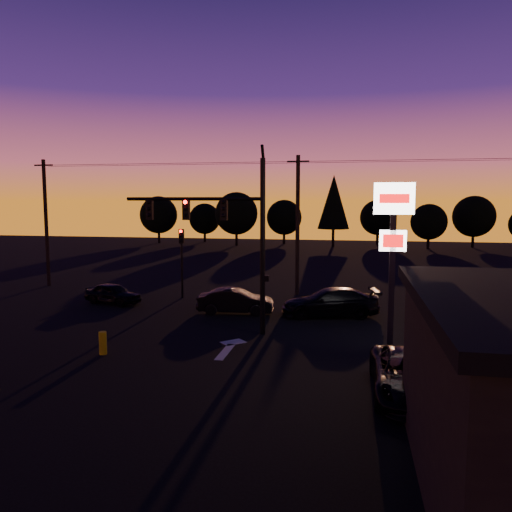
# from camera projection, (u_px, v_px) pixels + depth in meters

# --- Properties ---
(ground) EXTENTS (120.00, 120.00, 0.00)m
(ground) POSITION_uv_depth(u_px,v_px,m) (206.00, 359.00, 19.39)
(ground) COLOR black
(ground) RESTS_ON ground
(lane_arrow) EXTENTS (1.20, 3.10, 0.01)m
(lane_arrow) POSITION_uv_depth(u_px,v_px,m) (229.00, 347.00, 20.92)
(lane_arrow) COLOR beige
(lane_arrow) RESTS_ON ground
(traffic_signal_mast) EXTENTS (6.79, 0.52, 8.58)m
(traffic_signal_mast) POSITION_uv_depth(u_px,v_px,m) (228.00, 227.00, 22.76)
(traffic_signal_mast) COLOR black
(traffic_signal_mast) RESTS_ON ground
(secondary_signal) EXTENTS (0.30, 0.31, 4.35)m
(secondary_signal) POSITION_uv_depth(u_px,v_px,m) (182.00, 253.00, 31.22)
(secondary_signal) COLOR black
(secondary_signal) RESTS_ON ground
(pylon_sign) EXTENTS (1.50, 0.28, 6.80)m
(pylon_sign) POSITION_uv_depth(u_px,v_px,m) (393.00, 232.00, 18.99)
(pylon_sign) COLOR black
(pylon_sign) RESTS_ON ground
(utility_pole_0) EXTENTS (1.40, 0.26, 9.00)m
(utility_pole_0) POSITION_uv_depth(u_px,v_px,m) (46.00, 222.00, 35.55)
(utility_pole_0) COLOR black
(utility_pole_0) RESTS_ON ground
(utility_pole_1) EXTENTS (1.40, 0.26, 9.00)m
(utility_pole_1) POSITION_uv_depth(u_px,v_px,m) (298.00, 224.00, 32.16)
(utility_pole_1) COLOR black
(utility_pole_1) RESTS_ON ground
(power_wires) EXTENTS (36.00, 1.22, 0.07)m
(power_wires) POSITION_uv_depth(u_px,v_px,m) (298.00, 162.00, 31.72)
(power_wires) COLOR black
(power_wires) RESTS_ON ground
(bollard) EXTENTS (0.31, 0.31, 0.92)m
(bollard) POSITION_uv_depth(u_px,v_px,m) (103.00, 343.00, 19.91)
(bollard) COLOR #CCC90B
(bollard) RESTS_ON ground
(tree_0) EXTENTS (5.36, 5.36, 6.74)m
(tree_0) POSITION_uv_depth(u_px,v_px,m) (159.00, 215.00, 71.87)
(tree_0) COLOR black
(tree_0) RESTS_ON ground
(tree_1) EXTENTS (4.54, 4.54, 5.71)m
(tree_1) POSITION_uv_depth(u_px,v_px,m) (205.00, 219.00, 73.74)
(tree_1) COLOR black
(tree_1) RESTS_ON ground
(tree_2) EXTENTS (5.77, 5.78, 7.26)m
(tree_2) POSITION_uv_depth(u_px,v_px,m) (236.00, 213.00, 67.63)
(tree_2) COLOR black
(tree_2) RESTS_ON ground
(tree_3) EXTENTS (4.95, 4.95, 6.22)m
(tree_3) POSITION_uv_depth(u_px,v_px,m) (284.00, 217.00, 70.47)
(tree_3) COLOR black
(tree_3) RESTS_ON ground
(tree_4) EXTENTS (4.18, 4.18, 9.50)m
(tree_4) POSITION_uv_depth(u_px,v_px,m) (334.00, 202.00, 65.98)
(tree_4) COLOR black
(tree_4) RESTS_ON ground
(tree_5) EXTENTS (4.95, 4.95, 6.22)m
(tree_5) POSITION_uv_depth(u_px,v_px,m) (378.00, 218.00, 69.98)
(tree_5) COLOR black
(tree_5) RESTS_ON ground
(tree_6) EXTENTS (4.54, 4.54, 5.71)m
(tree_6) POSITION_uv_depth(u_px,v_px,m) (429.00, 222.00, 63.03)
(tree_6) COLOR black
(tree_6) RESTS_ON ground
(tree_7) EXTENTS (5.36, 5.36, 6.74)m
(tree_7) POSITION_uv_depth(u_px,v_px,m) (474.00, 216.00, 64.76)
(tree_7) COLOR black
(tree_7) RESTS_ON ground
(car_left) EXTENTS (3.82, 2.38, 1.21)m
(car_left) POSITION_uv_depth(u_px,v_px,m) (113.00, 293.00, 29.74)
(car_left) COLOR black
(car_left) RESTS_ON ground
(car_mid) EXTENTS (4.23, 1.82, 1.35)m
(car_mid) POSITION_uv_depth(u_px,v_px,m) (236.00, 301.00, 27.17)
(car_mid) COLOR black
(car_mid) RESTS_ON ground
(car_right) EXTENTS (5.46, 3.08, 1.49)m
(car_right) POSITION_uv_depth(u_px,v_px,m) (330.00, 302.00, 26.51)
(car_right) COLOR black
(car_right) RESTS_ON ground
(suv_parked) EXTENTS (2.32, 4.98, 1.38)m
(suv_parked) POSITION_uv_depth(u_px,v_px,m) (410.00, 375.00, 15.59)
(suv_parked) COLOR black
(suv_parked) RESTS_ON ground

